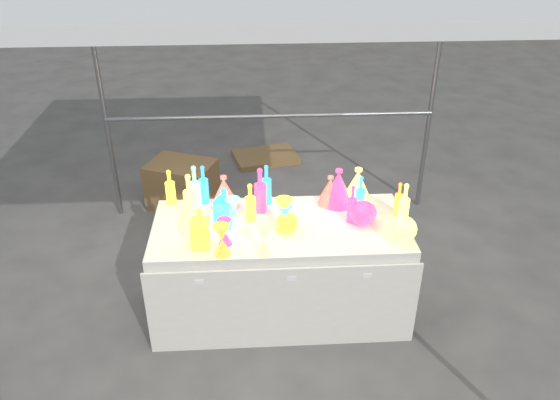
{
  "coord_description": "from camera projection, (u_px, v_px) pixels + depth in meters",
  "views": [
    {
      "loc": [
        -0.19,
        -3.25,
        2.81
      ],
      "look_at": [
        0.0,
        0.0,
        0.95
      ],
      "focal_mm": 35.0,
      "sensor_mm": 36.0,
      "label": 1
    }
  ],
  "objects": [
    {
      "name": "bottle_4",
      "position": [
        189.0,
        197.0,
        3.82
      ],
      "size": [
        0.11,
        0.11,
        0.36
      ],
      "primitive_type": null,
      "rotation": [
        0.0,
        0.0,
        0.41
      ],
      "color": "#157585",
      "rests_on": "display_table"
    },
    {
      "name": "bottle_0",
      "position": [
        170.0,
        187.0,
        4.04
      ],
      "size": [
        0.09,
        0.09,
        0.28
      ],
      "primitive_type": null,
      "rotation": [
        0.0,
        0.0,
        0.22
      ],
      "color": "#E24015",
      "rests_on": "display_table"
    },
    {
      "name": "bottle_8",
      "position": [
        360.0,
        195.0,
        3.92
      ],
      "size": [
        0.07,
        0.07,
        0.3
      ],
      "primitive_type": null,
      "rotation": [
        0.0,
        0.0,
        0.07
      ],
      "color": "#178128",
      "rests_on": "display_table"
    },
    {
      "name": "hourglass_2",
      "position": [
        264.0,
        240.0,
        3.5
      ],
      "size": [
        0.12,
        0.12,
        0.2
      ],
      "primitive_type": null,
      "rotation": [
        0.0,
        0.0,
        0.2
      ],
      "color": "#157585",
      "rests_on": "display_table"
    },
    {
      "name": "cardboard_box_flat",
      "position": [
        266.0,
        157.0,
        6.51
      ],
      "size": [
        0.83,
        0.67,
        0.06
      ],
      "primitive_type": "cube",
      "rotation": [
        0.0,
        0.0,
        0.24
      ],
      "color": "olive",
      "rests_on": "ground"
    },
    {
      "name": "ground",
      "position": [
        280.0,
        306.0,
        4.22
      ],
      "size": [
        80.0,
        80.0,
        0.0
      ],
      "primitive_type": "plane",
      "color": "slate",
      "rests_on": "ground"
    },
    {
      "name": "bottle_1",
      "position": [
        204.0,
        184.0,
        4.05
      ],
      "size": [
        0.08,
        0.08,
        0.31
      ],
      "primitive_type": null,
      "rotation": [
        0.0,
        0.0,
        -0.05
      ],
      "color": "#178128",
      "rests_on": "display_table"
    },
    {
      "name": "bottle_7",
      "position": [
        266.0,
        184.0,
        4.04
      ],
      "size": [
        0.09,
        0.09,
        0.32
      ],
      "primitive_type": null,
      "rotation": [
        0.0,
        0.0,
        -0.19
      ],
      "color": "#178128",
      "rests_on": "display_table"
    },
    {
      "name": "decanter_0",
      "position": [
        200.0,
        228.0,
        3.54
      ],
      "size": [
        0.13,
        0.13,
        0.29
      ],
      "primitive_type": null,
      "rotation": [
        0.0,
        0.0,
        -0.03
      ],
      "color": "#E24015",
      "rests_on": "display_table"
    },
    {
      "name": "hourglass_3",
      "position": [
        233.0,
        212.0,
        3.79
      ],
      "size": [
        0.12,
        0.12,
        0.22
      ],
      "primitive_type": null,
      "rotation": [
        0.0,
        0.0,
        0.11
      ],
      "color": "#CE2997",
      "rests_on": "display_table"
    },
    {
      "name": "lampshade_0",
      "position": [
        224.0,
        191.0,
        4.01
      ],
      "size": [
        0.22,
        0.22,
        0.25
      ],
      "primitive_type": null,
      "rotation": [
        0.0,
        0.0,
        0.02
      ],
      "color": "gold",
      "rests_on": "display_table"
    },
    {
      "name": "lampshade_2",
      "position": [
        338.0,
        187.0,
        4.04
      ],
      "size": [
        0.29,
        0.29,
        0.28
      ],
      "primitive_type": null,
      "rotation": [
        0.0,
        0.0,
        0.24
      ],
      "color": "#1C43A8",
      "rests_on": "display_table"
    },
    {
      "name": "hourglass_4",
      "position": [
        284.0,
        215.0,
        3.73
      ],
      "size": [
        0.16,
        0.16,
        0.24
      ],
      "primitive_type": null,
      "rotation": [
        0.0,
        0.0,
        0.42
      ],
      "color": "#E24015",
      "rests_on": "display_table"
    },
    {
      "name": "display_table",
      "position": [
        280.0,
        268.0,
        4.03
      ],
      "size": [
        1.84,
        0.83,
        0.75
      ],
      "color": "white",
      "rests_on": "ground"
    },
    {
      "name": "globe_2",
      "position": [
        287.0,
        223.0,
        3.75
      ],
      "size": [
        0.2,
        0.2,
        0.12
      ],
      "primitive_type": null,
      "rotation": [
        0.0,
        0.0,
        0.37
      ],
      "color": "yellow",
      "rests_on": "display_table"
    },
    {
      "name": "globe_3",
      "position": [
        363.0,
        214.0,
        3.83
      ],
      "size": [
        0.22,
        0.22,
        0.15
      ],
      "primitive_type": null,
      "rotation": [
        0.0,
        0.0,
        0.15
      ],
      "color": "#1C43A8",
      "rests_on": "display_table"
    },
    {
      "name": "lampshade_1",
      "position": [
        330.0,
        190.0,
        4.06
      ],
      "size": [
        0.25,
        0.25,
        0.23
      ],
      "primitive_type": null,
      "rotation": [
        0.0,
        0.0,
        -0.4
      ],
      "color": "gold",
      "rests_on": "display_table"
    },
    {
      "name": "hourglass_1",
      "position": [
        225.0,
        232.0,
        3.6
      ],
      "size": [
        0.1,
        0.1,
        0.19
      ],
      "primitive_type": null,
      "rotation": [
        0.0,
        0.0,
        -0.12
      ],
      "color": "#1C43A8",
      "rests_on": "display_table"
    },
    {
      "name": "hourglass_5",
      "position": [
        285.0,
        218.0,
        3.74
      ],
      "size": [
        0.1,
        0.1,
        0.19
      ],
      "primitive_type": null,
      "rotation": [
        0.0,
        0.0,
        0.08
      ],
      "color": "#178128",
      "rests_on": "display_table"
    },
    {
      "name": "bottle_5",
      "position": [
        195.0,
        189.0,
        3.92
      ],
      "size": [
        0.09,
        0.09,
        0.37
      ],
      "primitive_type": null,
      "rotation": [
        0.0,
        0.0,
        0.2
      ],
      "color": "#CE2997",
      "rests_on": "display_table"
    },
    {
      "name": "cardboard_box_closed",
      "position": [
        182.0,
        184.0,
        5.49
      ],
      "size": [
        0.75,
        0.66,
        0.46
      ],
      "primitive_type": "cube",
      "rotation": [
        0.0,
        0.0,
        -0.38
      ],
      "color": "olive",
      "rests_on": "ground"
    },
    {
      "name": "decanter_2",
      "position": [
        225.0,
        206.0,
        3.78
      ],
      "size": [
        0.16,
        0.16,
        0.29
      ],
      "primitive_type": null,
      "rotation": [
        0.0,
        0.0,
        -0.35
      ],
      "color": "#178128",
      "rests_on": "display_table"
    },
    {
      "name": "bottle_3",
      "position": [
        260.0,
        190.0,
        3.93
      ],
      "size": [
        0.11,
        0.11,
        0.35
      ],
      "primitive_type": null,
      "rotation": [
        0.0,
        0.0,
        0.24
      ],
      "color": "#1C43A8",
      "rests_on": "display_table"
    },
    {
      "name": "lampshade_3",
      "position": [
        357.0,
        186.0,
        4.05
      ],
      "size": [
        0.25,
        0.25,
        0.29
      ],
      "primitive_type": null,
      "rotation": [
        0.0,
        0.0,
        0.03
      ],
      "color": "#157585",
      "rests_on": "display_table"
    },
    {
      "name": "bottle_10",
      "position": [
        352.0,
        204.0,
        3.82
      ],
      "size": [
        0.08,
        0.08,
        0.29
      ],
      "primitive_type": null,
      "rotation": [
        0.0,
        0.0,
        0.39
      ],
      "color": "#1C43A8",
      "rests_on": "display_table"
    },
    {
      "name": "bottle_9",
      "position": [
        399.0,
        199.0,
        3.91
      ],
      "size": [
        0.08,
        0.08,
        0.26
      ],
      "primitive_type": null,
      "rotation": [
        0.0,
        0.0,
        -0.38
      ],
      "color": "yellow",
      "rests_on": "display_table"
    },
    {
      "name": "globe_1",
      "position": [
        402.0,
        230.0,
        3.65
      ],
      "size": [
        0.25,
        0.25,
        0.16
      ],
      "primitive_type": null,
      "rotation": [
        0.0,
        0.0,
        0.31
      ],
      "color": "#157585",
      "rests_on": "display_table"
    },
    {
      "name": "bottle_6",
      "position": [
        250.0,
        202.0,
        3.83
      ],
      "size": [
        0.09,
        0.09,
        0.29
      ],
      "primitive_type": null,
      "rotation": [
        0.0,
        0.0,
        -0.27
      ],
      "color": "#E24015",
      "rests_on": "display_table"
    },
    {
      "name": "hourglass_0",
      "position": [
        222.0,
        240.0,
        3.49
      ],
      "size": [
        0.13,
        0.13,
        0.22
      ],
      "primitive_type": null,
      "rotation": [
        0.0,
        0.0,
        -0.17
      ],
      "color": "yellow",
      "rests_on": "display_table"
    },
    {
      "name": "bottle_11",
      "position": [
        404.0,
        205.0,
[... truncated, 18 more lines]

